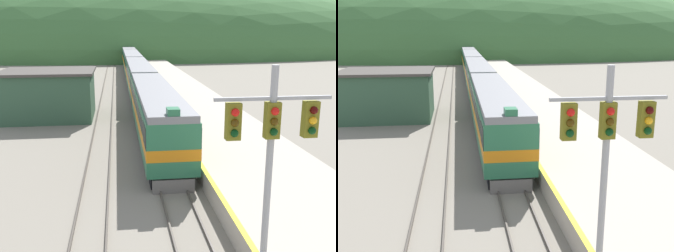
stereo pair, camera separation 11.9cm
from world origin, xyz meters
TOP-DOWN VIEW (x-y plane):
  - track_main at (0.00, 70.00)m, footprint 1.52×180.00m
  - track_siding at (-4.17, 70.00)m, footprint 1.52×180.00m
  - platform at (5.19, 50.00)m, footprint 7.14×140.00m
  - distant_hills at (0.00, 136.66)m, footprint 208.21×93.69m
  - station_shed at (-9.38, 34.62)m, footprint 8.78×7.44m
  - express_train_lead_car at (0.00, 24.77)m, footprint 2.93×19.86m
  - carriage_second at (0.00, 46.62)m, footprint 2.92×21.61m
  - carriage_third at (0.00, 69.11)m, footprint 2.92×21.61m
  - carriage_fourth at (0.00, 91.60)m, footprint 2.92×21.61m
  - signal_mast_main at (1.37, 5.91)m, footprint 3.30×0.42m

SIDE VIEW (x-z plane):
  - distant_hills at x=0.00m, z-range -25.70..25.70m
  - track_main at x=0.00m, z-range 0.00..0.16m
  - track_siding at x=-4.17m, z-range 0.00..0.16m
  - platform at x=5.19m, z-range -0.01..1.08m
  - carriage_second at x=0.00m, z-range 0.18..4.37m
  - carriage_third at x=0.00m, z-range 0.18..4.37m
  - carriage_fourth at x=0.00m, z-range 0.18..4.37m
  - express_train_lead_car at x=0.00m, z-range 0.02..4.56m
  - station_shed at x=-9.38m, z-range 0.02..4.65m
  - signal_mast_main at x=1.37m, z-range 1.42..9.03m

